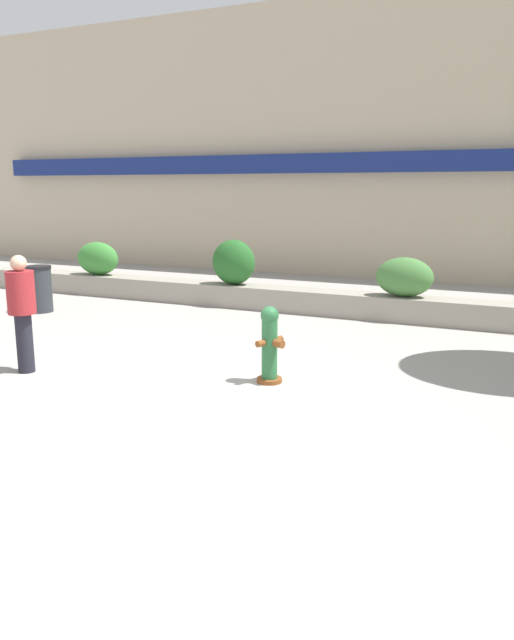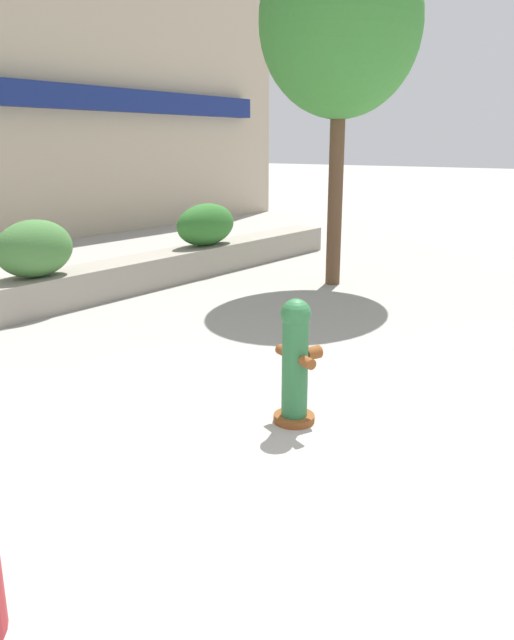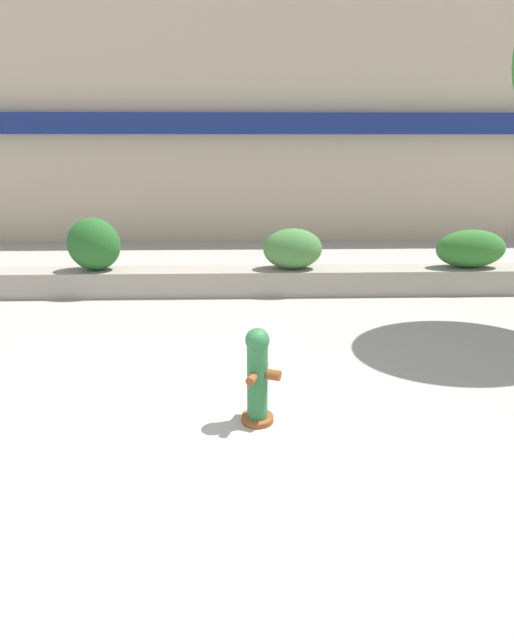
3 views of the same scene
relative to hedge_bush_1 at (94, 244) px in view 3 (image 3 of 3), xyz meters
The scene contains 7 objects.
ground_plane 6.35m from the hedge_bush_1, 73.10° to the right, with size 120.00×120.00×0.00m, color #9E9991.
building_facade 6.93m from the hedge_bush_1, 73.06° to the left, with size 30.00×1.36×8.00m.
planter_wall_low 1.97m from the hedge_bush_1, ahead, with size 18.00×0.70×0.50m, color gray.
hedge_bush_1 is the anchor object (origin of this frame).
hedge_bush_2 3.86m from the hedge_bush_1, ahead, with size 1.16×0.70×0.80m, color #427538.
hedge_bush_3 7.40m from the hedge_bush_1, ahead, with size 1.39×0.61×0.76m, color #2D6B28.
fire_hydrant 5.77m from the hedge_bush_1, 58.27° to the right, with size 0.48×0.47×1.08m.
Camera 3 is at (1.06, -3.65, 2.88)m, focal length 28.00 mm.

